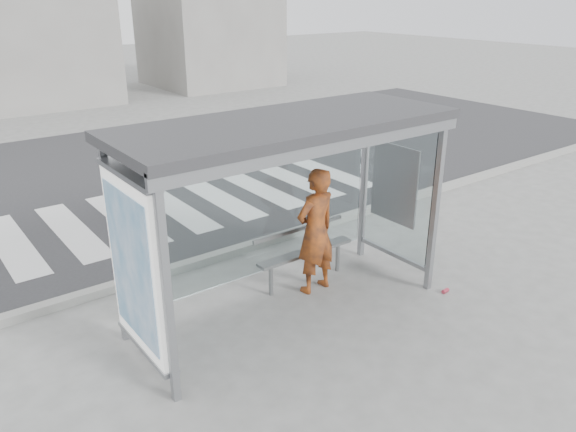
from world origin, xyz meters
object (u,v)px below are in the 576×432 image
object	(u,v)px
bus_shelter	(260,175)
bench	(305,251)
soda_can	(445,291)
person	(316,231)

from	to	relation	value
bus_shelter	bench	xyz separation A→B (m)	(1.06, 0.46, -1.49)
bench	soda_can	distance (m)	2.09
person	soda_can	world-z (taller)	person
person	bench	world-z (taller)	person
person	bench	distance (m)	0.49
bench	person	bearing A→B (deg)	-95.07
person	soda_can	size ratio (longest dim) A/B	16.40
person	bus_shelter	bearing A→B (deg)	6.38
bus_shelter	person	distance (m)	1.51
person	bench	size ratio (longest dim) A/B	1.14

